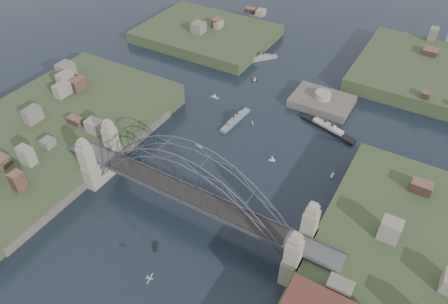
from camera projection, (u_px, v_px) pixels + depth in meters
ground at (191, 216)px, 114.60m from camera, size 500.00×500.00×0.00m
bridge at (189, 185)px, 106.52m from camera, size 84.00×13.80×24.60m
shore_west at (46, 143)px, 135.24m from camera, size 50.50×90.00×12.00m
headland_nw at (207, 38)px, 197.09m from camera, size 60.00×45.00×9.00m
headland_ne at (446, 82)px, 166.51m from camera, size 70.00×55.00×9.50m
fort_island at (321, 105)px, 155.75m from camera, size 22.00×16.00×9.40m
naval_cruiser_near at (235, 120)px, 147.05m from camera, size 3.36×16.37×4.88m
naval_cruiser_far at (261, 58)px, 181.15m from camera, size 11.24×12.90×5.08m
ocean_liner at (328, 128)px, 143.31m from camera, size 21.29×8.85×5.24m
aeroplane at (149, 278)px, 91.09m from camera, size 1.53×2.74×0.40m
small_boat_a at (199, 146)px, 136.82m from camera, size 2.86×1.48×1.43m
small_boat_b at (272, 159)px, 131.16m from camera, size 2.09×1.37×2.38m
small_boat_c at (155, 246)px, 106.64m from camera, size 2.11×2.71×0.45m
small_boat_d at (333, 174)px, 125.90m from camera, size 1.04×2.43×2.38m
small_boat_e at (215, 96)px, 158.58m from camera, size 3.39×1.23×2.38m
small_boat_f at (252, 123)px, 146.61m from camera, size 1.63×1.68×0.45m
small_boat_h at (255, 79)px, 167.65m from camera, size 1.69×2.24×2.38m
small_boat_i at (316, 208)px, 116.66m from camera, size 2.29×2.71×0.45m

